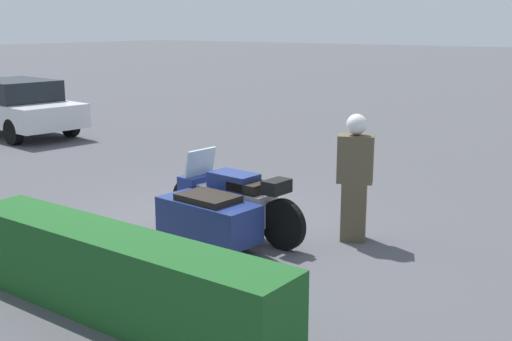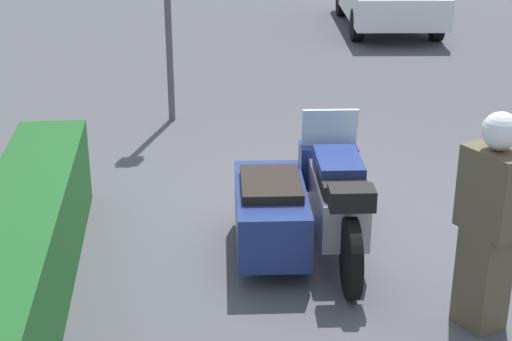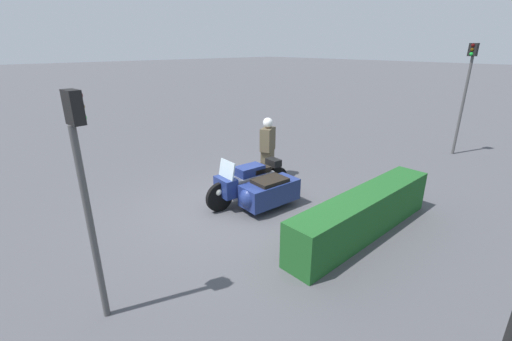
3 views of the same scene
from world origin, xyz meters
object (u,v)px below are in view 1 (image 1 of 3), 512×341
Objects in this scene: officer_rider at (355,174)px; parked_car_background at (16,106)px; police_motorcycle at (216,208)px; hedge_bush_curbside at (116,276)px.

officer_rider is 0.39× the size of parked_car_background.
parked_car_background is (9.92, -3.49, 0.30)m from police_motorcycle.
officer_rider reaches higher than parked_car_background.
parked_car_background is at bearing -28.98° from hedge_bush_curbside.
parked_car_background is at bearing -15.57° from police_motorcycle.
hedge_bush_curbside is at bearing -36.29° from officer_rider.
hedge_bush_curbside is (-0.70, 2.39, -0.03)m from police_motorcycle.
officer_rider is (-1.49, -1.18, 0.45)m from police_motorcycle.
police_motorcycle is at bearing -73.61° from hedge_bush_curbside.
officer_rider reaches higher than hedge_bush_curbside.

